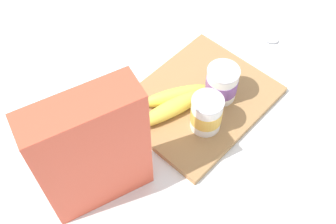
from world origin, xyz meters
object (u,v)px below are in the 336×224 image
Objects in this scene: yogurt_cup_back at (206,113)px; spoon at (260,38)px; cereal_box at (92,153)px; cutting_board at (199,100)px; banana_bunch at (176,101)px; yogurt_cup_front at (222,83)px.

spoon is (-0.30, -0.07, -0.05)m from yogurt_cup_back.
yogurt_cup_back is (-0.24, 0.06, -0.08)m from cereal_box.
yogurt_cup_back reaches higher than cutting_board.
yogurt_cup_back is 0.08m from banana_bunch.
banana_bunch is at bearing -85.65° from yogurt_cup_back.
cereal_box is at bearing 5.02° from banana_bunch.
cutting_board is at bearing 3.50° from spoon.
yogurt_cup_back is 0.44× the size of banana_bunch.
spoon is (-0.31, 0.01, -0.03)m from banana_bunch.
cereal_box reaches higher than banana_bunch.
banana_bunch reaches higher than spoon.
cereal_box reaches higher than spoon.
cutting_board is at bearing -129.17° from yogurt_cup_back.
cutting_board reaches higher than spoon.
cutting_board is at bearing 157.67° from banana_bunch.
banana_bunch is 0.31m from spoon.
yogurt_cup_back is at bearing 13.24° from spoon.
cereal_box is at bearing -5.01° from yogurt_cup_front.
yogurt_cup_front is 0.11m from banana_bunch.
cutting_board is 0.26m from spoon.
yogurt_cup_back is (0.08, 0.03, 0.00)m from yogurt_cup_front.
yogurt_cup_back is 0.32m from spoon.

